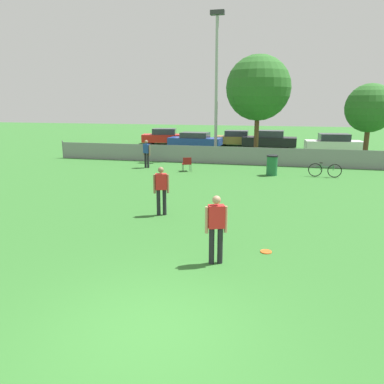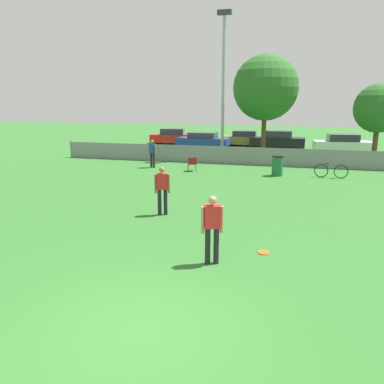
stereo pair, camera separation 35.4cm
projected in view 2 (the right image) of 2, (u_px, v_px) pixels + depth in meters
The scene contains 17 objects.
ground_plane at pixel (139, 332), 6.28m from camera, with size 120.00×120.00×0.00m, color #2D6628.
fence_backline at pixel (256, 156), 23.02m from camera, with size 25.97×0.07×1.21m.
light_pole at pixel (223, 76), 24.25m from camera, with size 0.90×0.36×9.42m.
tree_near_pole at pixel (266, 88), 25.12m from camera, with size 4.37×4.37×6.93m.
tree_far_right at pixel (379, 108), 23.72m from camera, with size 3.11×3.11×4.99m.
player_defender_red at pixel (162, 188), 12.65m from camera, with size 0.50×0.34×1.67m.
player_thrower_red at pixel (212, 225), 8.73m from camera, with size 0.50×0.34×1.67m.
spectator_in_blue at pixel (152, 152), 22.11m from camera, with size 0.49×0.31×1.64m.
frisbee_disc at pixel (264, 253), 9.56m from camera, with size 0.29×0.29×0.03m.
folding_chair_sideline at pixel (192, 163), 20.95m from camera, with size 0.63×0.63×0.80m.
bicycle_sideline at pixel (331, 171), 19.14m from camera, with size 1.66×0.44×0.75m.
trash_bin at pixel (277, 166), 19.66m from camera, with size 0.59×0.59×1.07m.
parked_car_red at pixel (173, 137), 35.16m from camera, with size 4.34×2.48×1.43m.
parked_car_blue at pixel (203, 140), 32.35m from camera, with size 4.60×1.97×1.29m.
parked_car_tan at pixel (245, 138), 33.61m from camera, with size 3.96×1.84×1.35m.
parked_car_dark at pixel (278, 140), 31.86m from camera, with size 4.57×1.88×1.47m.
parked_car_white at pixel (343, 144), 28.79m from camera, with size 4.38×2.05×1.43m.
Camera 2 is at (2.36, -5.12, 3.73)m, focal length 35.00 mm.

